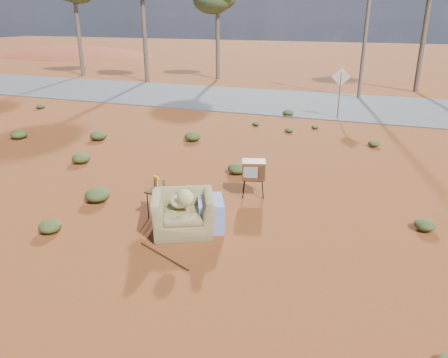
% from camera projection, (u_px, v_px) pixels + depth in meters
% --- Properties ---
extents(ground, '(140.00, 140.00, 0.00)m').
position_uv_depth(ground, '(197.00, 233.00, 9.18)').
color(ground, brown).
rests_on(ground, ground).
extents(highway, '(140.00, 7.00, 0.04)m').
position_uv_depth(highway, '(314.00, 104.00, 22.33)').
color(highway, '#565659').
rests_on(highway, ground).
extents(dirt_mound, '(26.00, 18.00, 2.00)m').
position_uv_depth(dirt_mound, '(73.00, 55.00, 48.75)').
color(dirt_mound, '#963F24').
rests_on(dirt_mound, ground).
extents(armchair, '(1.65, 1.50, 1.11)m').
position_uv_depth(armchair, '(188.00, 208.00, 9.11)').
color(armchair, olive).
rests_on(armchair, ground).
extents(tv_unit, '(0.68, 0.61, 0.92)m').
position_uv_depth(tv_unit, '(254.00, 170.00, 10.82)').
color(tv_unit, black).
rests_on(tv_unit, ground).
extents(side_table, '(0.50, 0.50, 0.93)m').
position_uv_depth(side_table, '(158.00, 189.00, 9.68)').
color(side_table, '#331E12').
rests_on(side_table, ground).
extents(rusty_bar, '(1.32, 0.61, 0.04)m').
position_uv_depth(rusty_bar, '(164.00, 256.00, 8.26)').
color(rusty_bar, '#442512').
rests_on(rusty_bar, ground).
extents(road_sign, '(0.78, 0.06, 2.19)m').
position_uv_depth(road_sign, '(340.00, 84.00, 18.69)').
color(road_sign, brown).
rests_on(road_sign, ground).
extents(utility_pole_center, '(1.40, 0.20, 8.00)m').
position_uv_depth(utility_pole_center, '(367.00, 18.00, 22.42)').
color(utility_pole_center, brown).
rests_on(utility_pole_center, ground).
extents(scrub_patch, '(17.49, 8.07, 0.33)m').
position_uv_depth(scrub_patch, '(230.00, 161.00, 13.27)').
color(scrub_patch, '#425023').
rests_on(scrub_patch, ground).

